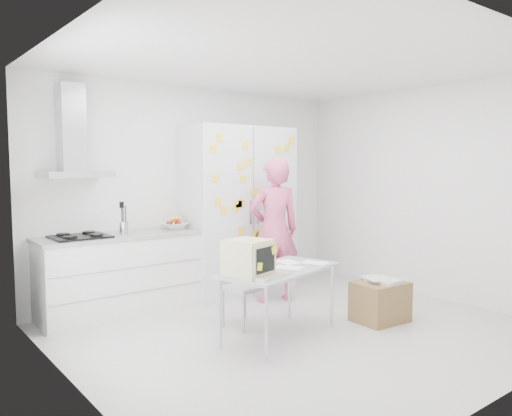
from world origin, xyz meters
TOP-DOWN VIEW (x-y plane):
  - floor at (0.00, 0.00)m, footprint 4.50×4.00m
  - walls at (0.00, 0.72)m, footprint 4.52×4.01m
  - ceiling at (0.00, 0.00)m, footprint 4.50×4.00m
  - counter_run at (-1.20, 1.70)m, footprint 1.84×0.63m
  - range_hood at (-1.65, 1.84)m, footprint 0.70×0.48m
  - tall_cabinet at (0.45, 1.67)m, footprint 1.50×0.68m
  - person at (0.52, 1.02)m, footprint 0.75×0.62m
  - desk at (-0.55, -0.05)m, footprint 1.40×0.94m
  - chair at (-0.37, 0.53)m, footprint 0.44×0.44m
  - cardboard_box at (0.90, -0.32)m, footprint 0.58×0.48m

SIDE VIEW (x-z plane):
  - floor at x=0.00m, z-range -0.02..0.00m
  - cardboard_box at x=0.90m, z-range -0.01..0.46m
  - counter_run at x=-1.20m, z-range -0.17..1.11m
  - chair at x=-0.37m, z-range 0.06..0.93m
  - desk at x=-0.55m, z-range 0.26..1.28m
  - person at x=0.52m, z-range 0.00..1.79m
  - tall_cabinet at x=0.45m, z-range 0.00..2.20m
  - walls at x=0.00m, z-range 0.00..2.70m
  - range_hood at x=-1.65m, z-range 1.45..2.46m
  - ceiling at x=0.00m, z-range 2.69..2.71m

